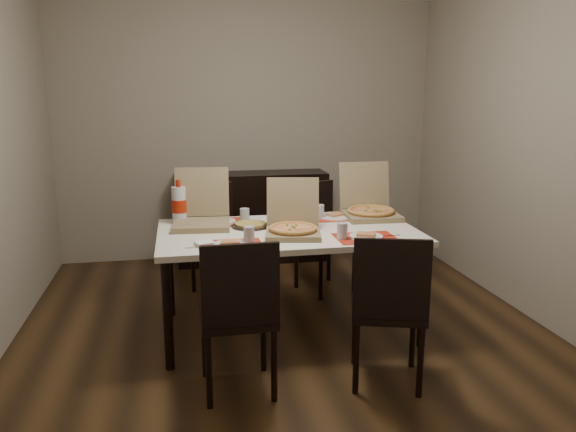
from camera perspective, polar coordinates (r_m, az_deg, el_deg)
The scene contains 19 objects.
ground at distance 4.17m, azimuth -0.35°, elevation -11.69°, with size 3.80×4.00×0.02m, color #3F2813.
room_walls at distance 4.22m, azimuth -1.50°, elevation 13.01°, with size 3.84×4.02×2.62m.
sideboard at distance 5.70m, azimuth -3.67°, elevation -0.10°, with size 1.50×0.40×0.90m, color black.
dining_table at distance 3.96m, azimuth 0.00°, elevation -2.35°, with size 1.80×1.00×0.75m.
chair_near_left at distance 3.17m, azimuth -5.06°, elevation -9.58°, with size 0.43×0.43×0.93m.
chair_near_right at distance 3.30m, azimuth 10.19°, elevation -8.81°, with size 0.52×0.52×0.93m.
chair_far_left at distance 4.80m, azimuth -7.27°, elevation -1.88°, with size 0.54×0.54×0.93m.
chair_far_right at distance 4.87m, azimuth 3.31°, elevation -1.56°, with size 0.55×0.55×0.93m.
setting_near_left at distance 3.57m, azimuth -5.65°, elevation -2.61°, with size 0.48×0.30×0.11m.
setting_near_right at distance 3.74m, azimuth 7.24°, elevation -1.93°, with size 0.45×0.30×0.11m.
setting_far_left at distance 4.17m, azimuth -6.51°, elevation -0.40°, with size 0.48×0.30×0.11m.
setting_far_right at distance 4.32m, azimuth 4.45°, elevation 0.08°, with size 0.47×0.30×0.11m.
napkin_loose at distance 3.81m, azimuth -0.23°, elevation -1.78°, with size 0.12×0.11×0.02m, color white.
pizza_box_center at distance 3.80m, azimuth 0.51°, elevation -1.06°, with size 0.43×0.46×0.37m.
pizza_box_right at distance 4.37m, azimuth 8.29°, elevation 0.69°, with size 0.42×0.46×0.40m.
pizza_box_left at distance 4.10m, azimuth -8.75°, elevation -0.10°, with size 0.43×0.47×0.40m.
faina_plate at distance 4.03m, azimuth -3.83°, elevation -0.92°, with size 0.27×0.27×0.03m.
dip_bowl at distance 4.12m, azimuth 1.60°, elevation -0.56°, with size 0.14×0.14×0.03m, color white.
soda_bottle at distance 4.19m, azimuth -11.00°, elevation 1.11°, with size 0.11×0.11×0.32m.
Camera 1 is at (-0.70, -3.73, 1.71)m, focal length 35.00 mm.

